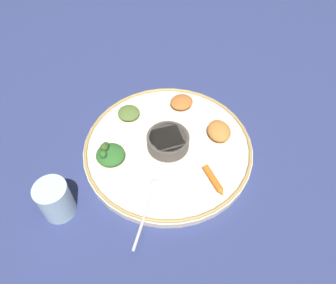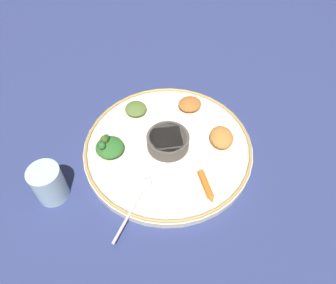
# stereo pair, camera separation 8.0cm
# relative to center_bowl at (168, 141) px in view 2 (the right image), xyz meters

# --- Properties ---
(ground_plane) EXTENTS (2.40, 2.40, 0.00)m
(ground_plane) POSITION_rel_center_bowl_xyz_m (0.00, 0.00, -0.04)
(ground_plane) COLOR navy
(platter) EXTENTS (0.43, 0.43, 0.02)m
(platter) POSITION_rel_center_bowl_xyz_m (0.00, 0.00, -0.03)
(platter) COLOR beige
(platter) RESTS_ON ground_plane
(platter_rim) EXTENTS (0.43, 0.43, 0.01)m
(platter_rim) POSITION_rel_center_bowl_xyz_m (0.00, 0.00, -0.02)
(platter_rim) COLOR tan
(platter_rim) RESTS_ON platter
(center_bowl) EXTENTS (0.11, 0.11, 0.04)m
(center_bowl) POSITION_rel_center_bowl_xyz_m (0.00, 0.00, 0.00)
(center_bowl) COLOR #4C4742
(center_bowl) RESTS_ON platter
(spoon) EXTENTS (0.18, 0.05, 0.01)m
(spoon) POSITION_rel_center_bowl_xyz_m (-0.16, 0.03, -0.02)
(spoon) COLOR silver
(spoon) RESTS_ON platter
(greens_pile) EXTENTS (0.10, 0.10, 0.04)m
(greens_pile) POSITION_rel_center_bowl_xyz_m (-0.05, 0.14, -0.00)
(greens_pile) COLOR #2D6628
(greens_pile) RESTS_ON platter
(carrot_near_spoon) EXTENTS (0.08, 0.05, 0.02)m
(carrot_near_spoon) POSITION_rel_center_bowl_xyz_m (-0.10, -0.12, -0.01)
(carrot_near_spoon) COLOR orange
(carrot_near_spoon) RESTS_ON platter
(mound_collards) EXTENTS (0.08, 0.08, 0.02)m
(mound_collards) POSITION_rel_center_bowl_xyz_m (0.10, 0.12, -0.01)
(mound_collards) COLOR #567033
(mound_collards) RESTS_ON platter
(mound_squash) EXTENTS (0.09, 0.08, 0.03)m
(mound_squash) POSITION_rel_center_bowl_xyz_m (0.05, -0.13, -0.00)
(mound_squash) COLOR #C67A38
(mound_squash) RESTS_ON platter
(mound_chickpea) EXTENTS (0.09, 0.09, 0.02)m
(mound_chickpea) POSITION_rel_center_bowl_xyz_m (0.15, -0.03, -0.01)
(mound_chickpea) COLOR #B2662D
(mound_chickpea) RESTS_ON platter
(drinking_glass) EXTENTS (0.07, 0.07, 0.09)m
(drinking_glass) POSITION_rel_center_bowl_xyz_m (-0.19, 0.23, 0.00)
(drinking_glass) COLOR silver
(drinking_glass) RESTS_ON ground_plane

